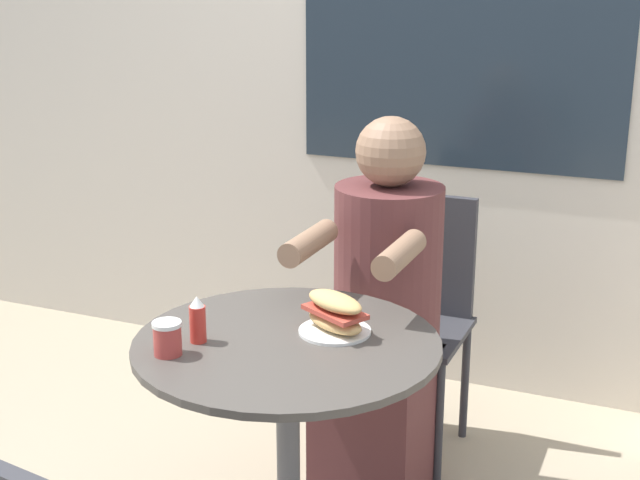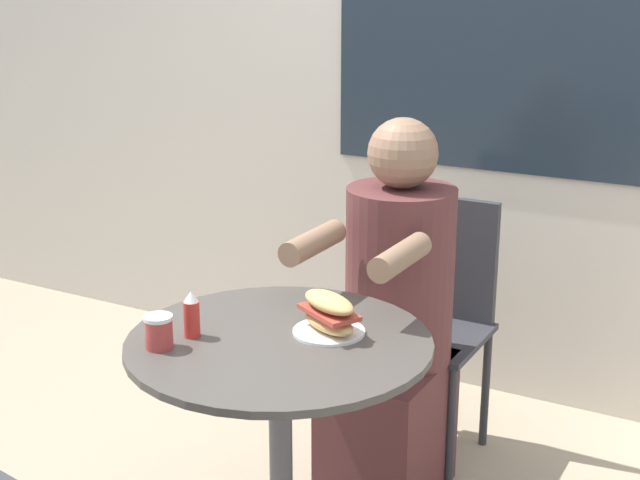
% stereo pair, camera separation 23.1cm
% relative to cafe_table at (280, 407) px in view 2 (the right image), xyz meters
% --- Properties ---
extents(storefront_wall, '(8.00, 0.09, 2.80)m').
position_rel_cafe_table_xyz_m(storefront_wall, '(0.00, 1.45, 0.87)').
color(storefront_wall, beige).
rests_on(storefront_wall, ground_plane).
extents(cafe_table, '(0.76, 0.76, 0.72)m').
position_rel_cafe_table_xyz_m(cafe_table, '(0.00, 0.00, 0.00)').
color(cafe_table, '#47423D').
rests_on(cafe_table, ground_plane).
extents(diner_chair, '(0.38, 0.38, 0.87)m').
position_rel_cafe_table_xyz_m(diner_chair, '(0.06, 0.91, -0.01)').
color(diner_chair, '#333338').
rests_on(diner_chair, ground_plane).
extents(seated_diner, '(0.33, 0.59, 1.19)m').
position_rel_cafe_table_xyz_m(seated_diner, '(0.06, 0.56, -0.01)').
color(seated_diner, brown).
rests_on(seated_diner, ground_plane).
extents(sandwich_on_plate, '(0.20, 0.18, 0.10)m').
position_rel_cafe_table_xyz_m(sandwich_on_plate, '(0.09, 0.09, 0.24)').
color(sandwich_on_plate, white).
rests_on(sandwich_on_plate, cafe_table).
extents(drink_cup, '(0.07, 0.07, 0.08)m').
position_rel_cafe_table_xyz_m(drink_cup, '(-0.22, -0.19, 0.23)').
color(drink_cup, '#B73D38').
rests_on(drink_cup, cafe_table).
extents(condiment_bottle, '(0.04, 0.04, 0.12)m').
position_rel_cafe_table_xyz_m(condiment_bottle, '(-0.20, -0.09, 0.25)').
color(condiment_bottle, red).
rests_on(condiment_bottle, cafe_table).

